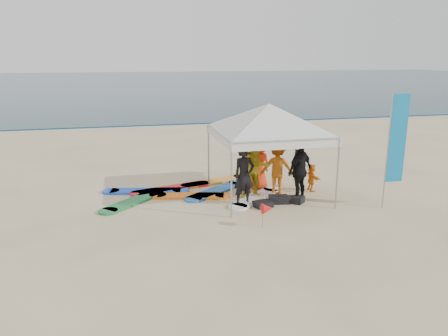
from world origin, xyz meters
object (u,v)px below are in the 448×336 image
person_black_a (244,176)px  person_seated (312,177)px  person_orange_a (277,168)px  marker_pennant (267,209)px  person_black_b (300,170)px  canopy_tent (269,104)px  surfboard_spread (190,192)px  person_orange_b (259,165)px  feather_flag (396,140)px  person_yellow (256,168)px

person_black_a → person_seated: person_black_a is taller
person_orange_a → marker_pennant: 2.83m
person_black_b → canopy_tent: (-0.79, 0.61, 1.92)m
person_black_a → surfboard_spread: size_ratio=0.32×
marker_pennant → person_orange_b: bearing=76.3°
canopy_tent → surfboard_spread: (-2.29, 0.85, -2.82)m
person_black_a → person_orange_b: 1.67m
person_black_a → marker_pennant: size_ratio=2.75×
feather_flag → person_black_a: bearing=164.2°
person_black_a → canopy_tent: (0.92, 0.61, 1.98)m
person_black_a → person_black_b: size_ratio=0.94×
person_seated → marker_pennant: 3.51m
person_seated → canopy_tent: (-1.57, -0.20, 2.41)m
person_orange_a → surfboard_spread: 2.87m
person_black_b → person_orange_a: bearing=-94.9°
marker_pennant → person_black_b: bearing=48.0°
person_black_b → person_black_a: bearing=-33.7°
person_yellow → person_black_b: person_yellow is taller
person_orange_a → person_black_b: person_black_b is taller
surfboard_spread → marker_pennant: bearing=-65.5°
feather_flag → person_black_b: bearing=153.8°
person_black_b → canopy_tent: size_ratio=0.43×
person_orange_b → person_yellow: bearing=56.8°
person_black_a → person_seated: bearing=5.7°
person_orange_a → person_orange_b: size_ratio=1.05×
person_black_b → surfboard_spread: (-3.08, 1.46, -0.90)m
person_orange_a → canopy_tent: canopy_tent is taller
person_orange_a → feather_flag: (2.77, -1.91, 1.11)m
person_yellow → person_orange_b: size_ratio=1.16×
person_black_a → person_orange_b: (0.89, 1.41, -0.07)m
person_orange_a → person_black_a: bearing=52.3°
person_yellow → person_orange_a: bearing=12.7°
person_yellow → feather_flag: size_ratio=0.56×
person_yellow → person_orange_a: 0.83m
marker_pennant → person_black_a: bearing=93.5°
person_yellow → marker_pennant: 2.38m
person_seated → surfboard_spread: (-3.85, 0.65, -0.41)m
person_orange_b → surfboard_spread: (-2.25, 0.05, -0.78)m
surfboard_spread → person_yellow: bearing=-26.4°
person_orange_b → person_seated: person_orange_b is taller
person_seated → feather_flag: size_ratio=0.26×
person_orange_b → marker_pennant: bearing=66.1°
person_black_b → person_orange_b: person_black_b is taller
person_orange_b → feather_flag: size_ratio=0.49×
person_black_b → canopy_tent: bearing=-71.2°
person_black_a → canopy_tent: bearing=21.2°
surfboard_spread → canopy_tent: bearing=-20.4°
feather_flag → person_seated: bearing=128.9°
person_yellow → person_black_a: bearing=-138.4°
person_black_a → canopy_tent: 2.26m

